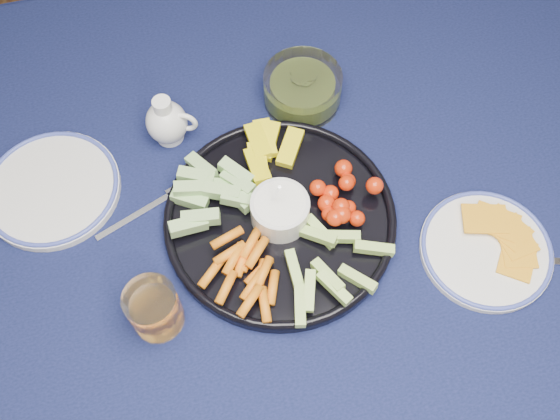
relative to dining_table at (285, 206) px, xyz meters
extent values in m
plane|color=brown|center=(0.00, 0.00, -0.66)|extent=(4.00, 4.00, 0.00)
cylinder|color=#493018|center=(0.72, 0.42, -0.31)|extent=(0.07, 0.07, 0.70)
cube|color=#493018|center=(0.00, 0.00, 0.06)|extent=(1.60, 1.00, 0.04)
cube|color=black|center=(0.00, 0.00, 0.08)|extent=(1.66, 1.06, 0.01)
cube|color=black|center=(0.00, 0.53, -0.06)|extent=(1.66, 0.01, 0.30)
cylinder|color=black|center=(-0.03, -0.07, 0.10)|extent=(0.37, 0.37, 0.02)
torus|color=black|center=(-0.03, -0.07, 0.11)|extent=(0.37, 0.37, 0.01)
cylinder|color=white|center=(-0.03, -0.07, 0.13)|extent=(0.09, 0.09, 0.05)
cylinder|color=white|center=(-0.03, -0.07, 0.15)|extent=(0.08, 0.08, 0.01)
cylinder|color=white|center=(-0.17, 0.14, 0.09)|extent=(0.05, 0.05, 0.01)
ellipsoid|color=white|center=(-0.17, 0.14, 0.13)|extent=(0.07, 0.07, 0.08)
cylinder|color=white|center=(-0.17, 0.14, 0.17)|extent=(0.03, 0.03, 0.03)
torus|color=white|center=(-0.14, 0.12, 0.14)|extent=(0.04, 0.03, 0.04)
torus|color=#3F4DB1|center=(-0.17, 0.14, 0.16)|extent=(0.04, 0.04, 0.00)
cylinder|color=white|center=(0.07, 0.16, 0.12)|extent=(0.14, 0.14, 0.06)
cylinder|color=#53641C|center=(0.07, 0.16, 0.11)|extent=(0.11, 0.11, 0.03)
cylinder|color=white|center=(0.27, -0.20, 0.09)|extent=(0.20, 0.20, 0.01)
torus|color=#3F4DB1|center=(0.27, -0.20, 0.10)|extent=(0.20, 0.20, 0.01)
cylinder|color=white|center=(-0.24, -0.18, 0.13)|extent=(0.08, 0.08, 0.09)
cylinder|color=orange|center=(-0.24, -0.18, 0.11)|extent=(0.07, 0.07, 0.05)
cube|color=silver|center=(-0.25, 0.00, 0.09)|extent=(0.13, 0.06, 0.00)
cube|color=silver|center=(-0.18, 0.03, 0.09)|extent=(0.04, 0.03, 0.00)
cube|color=silver|center=(0.33, -0.23, 0.09)|extent=(0.15, 0.06, 0.00)
cylinder|color=white|center=(-0.37, 0.08, 0.09)|extent=(0.22, 0.22, 0.01)
torus|color=#3F4DB1|center=(-0.37, 0.08, 0.10)|extent=(0.22, 0.22, 0.01)
camera|label=1|loc=(-0.14, -0.50, 0.98)|focal=40.00mm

